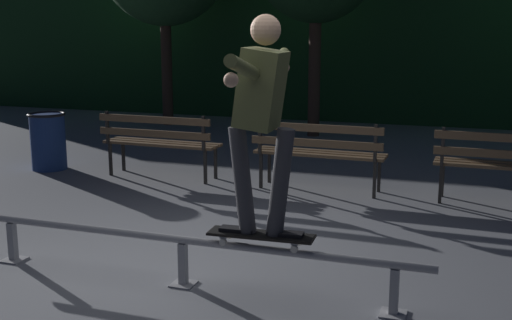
{
  "coord_description": "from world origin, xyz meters",
  "views": [
    {
      "loc": [
        2.02,
        -4.37,
        1.93
      ],
      "look_at": [
        0.32,
        0.55,
        0.85
      ],
      "focal_mm": 44.06,
      "sensor_mm": 36.0,
      "label": 1
    }
  ],
  "objects_px": {
    "park_bench_right_center": "(510,160)",
    "trash_can": "(48,140)",
    "grind_rail": "(183,247)",
    "park_bench_leftmost": "(159,138)",
    "skateboarder": "(262,107)",
    "park_bench_left_center": "(318,148)",
    "skateboard": "(261,236)"
  },
  "relations": [
    {
      "from": "park_bench_leftmost",
      "to": "trash_can",
      "type": "bearing_deg",
      "value": -179.68
    },
    {
      "from": "skateboarder",
      "to": "park_bench_left_center",
      "type": "height_order",
      "value": "skateboarder"
    },
    {
      "from": "skateboarder",
      "to": "trash_can",
      "type": "distance_m",
      "value": 5.34
    },
    {
      "from": "park_bench_leftmost",
      "to": "skateboarder",
      "type": "bearing_deg",
      "value": -51.62
    },
    {
      "from": "park_bench_left_center",
      "to": "trash_can",
      "type": "height_order",
      "value": "park_bench_left_center"
    },
    {
      "from": "park_bench_leftmost",
      "to": "skateboard",
      "type": "bearing_deg",
      "value": -51.65
    },
    {
      "from": "grind_rail",
      "to": "trash_can",
      "type": "distance_m",
      "value": 4.75
    },
    {
      "from": "trash_can",
      "to": "park_bench_left_center",
      "type": "bearing_deg",
      "value": 0.14
    },
    {
      "from": "skateboarder",
      "to": "trash_can",
      "type": "height_order",
      "value": "skateboarder"
    },
    {
      "from": "trash_can",
      "to": "skateboarder",
      "type": "bearing_deg",
      "value": -36.52
    },
    {
      "from": "skateboarder",
      "to": "park_bench_leftmost",
      "type": "bearing_deg",
      "value": 128.38
    },
    {
      "from": "skateboarder",
      "to": "park_bench_right_center",
      "type": "distance_m",
      "value": 3.72
    },
    {
      "from": "park_bench_leftmost",
      "to": "park_bench_left_center",
      "type": "xyz_separation_m",
      "value": [
        2.15,
        0.0,
        0.0
      ]
    },
    {
      "from": "grind_rail",
      "to": "trash_can",
      "type": "height_order",
      "value": "trash_can"
    },
    {
      "from": "park_bench_leftmost",
      "to": "park_bench_left_center",
      "type": "distance_m",
      "value": 2.15
    },
    {
      "from": "park_bench_right_center",
      "to": "skateboard",
      "type": "bearing_deg",
      "value": -120.05
    },
    {
      "from": "park_bench_right_center",
      "to": "trash_can",
      "type": "xyz_separation_m",
      "value": [
        -6.03,
        -0.01,
        -0.12
      ]
    },
    {
      "from": "skateboard",
      "to": "park_bench_leftmost",
      "type": "xyz_separation_m",
      "value": [
        -2.48,
        3.13,
        0.07
      ]
    },
    {
      "from": "skateboarder",
      "to": "grind_rail",
      "type": "bearing_deg",
      "value": -179.99
    },
    {
      "from": "trash_can",
      "to": "grind_rail",
      "type": "bearing_deg",
      "value": -41.08
    },
    {
      "from": "skateboarder",
      "to": "park_bench_right_center",
      "type": "xyz_separation_m",
      "value": [
        1.81,
        3.13,
        -0.87
      ]
    },
    {
      "from": "grind_rail",
      "to": "park_bench_leftmost",
      "type": "height_order",
      "value": "park_bench_leftmost"
    },
    {
      "from": "park_bench_left_center",
      "to": "trash_can",
      "type": "relative_size",
      "value": 2.01
    },
    {
      "from": "park_bench_leftmost",
      "to": "park_bench_left_center",
      "type": "bearing_deg",
      "value": 0.0
    },
    {
      "from": "park_bench_right_center",
      "to": "grind_rail",
      "type": "bearing_deg",
      "value": -127.96
    },
    {
      "from": "grind_rail",
      "to": "park_bench_leftmost",
      "type": "distance_m",
      "value": 3.64
    },
    {
      "from": "park_bench_right_center",
      "to": "trash_can",
      "type": "distance_m",
      "value": 6.03
    },
    {
      "from": "park_bench_left_center",
      "to": "park_bench_right_center",
      "type": "xyz_separation_m",
      "value": [
        2.15,
        0.0,
        0.0
      ]
    },
    {
      "from": "trash_can",
      "to": "skateboard",
      "type": "bearing_deg",
      "value": -36.54
    },
    {
      "from": "skateboard",
      "to": "trash_can",
      "type": "relative_size",
      "value": 0.99
    },
    {
      "from": "grind_rail",
      "to": "skateboarder",
      "type": "bearing_deg",
      "value": 0.01
    },
    {
      "from": "skateboard",
      "to": "park_bench_leftmost",
      "type": "distance_m",
      "value": 4.0
    }
  ]
}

